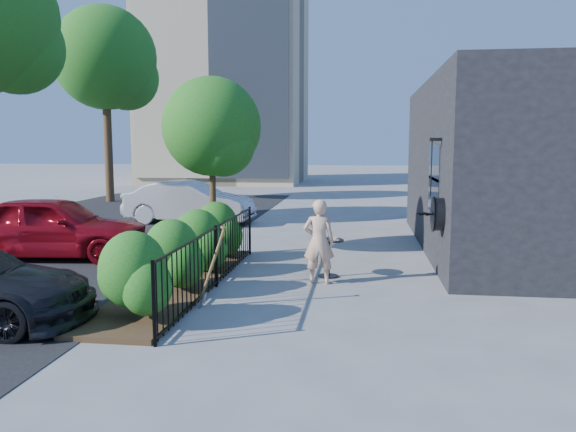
# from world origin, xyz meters

# --- Properties ---
(ground) EXTENTS (120.00, 120.00, 0.00)m
(ground) POSITION_xyz_m (0.00, 0.00, 0.00)
(ground) COLOR gray
(ground) RESTS_ON ground
(shop_building) EXTENTS (6.22, 9.00, 4.00)m
(shop_building) POSITION_xyz_m (5.50, 4.50, 2.00)
(shop_building) COLOR black
(shop_building) RESTS_ON ground
(fence) EXTENTS (0.05, 6.05, 1.10)m
(fence) POSITION_xyz_m (-1.50, 0.00, 0.56)
(fence) COLOR black
(fence) RESTS_ON ground
(planting_bed) EXTENTS (1.30, 6.00, 0.08)m
(planting_bed) POSITION_xyz_m (-2.20, 0.00, 0.04)
(planting_bed) COLOR #382616
(planting_bed) RESTS_ON ground
(shrubs) EXTENTS (1.10, 5.60, 1.24)m
(shrubs) POSITION_xyz_m (-2.10, 0.10, 0.70)
(shrubs) COLOR #155F1A
(shrubs) RESTS_ON ground
(patio_tree) EXTENTS (2.20, 2.20, 3.94)m
(patio_tree) POSITION_xyz_m (-2.24, 2.76, 2.76)
(patio_tree) COLOR #3F2B19
(patio_tree) RESTS_ON ground
(street) EXTENTS (9.00, 30.00, 0.01)m
(street) POSITION_xyz_m (-7.00, 3.00, 0.00)
(street) COLOR black
(street) RESTS_ON ground
(street_tree_far) EXTENTS (4.40, 4.40, 8.28)m
(street_tree_far) POSITION_xyz_m (-9.94, 13.96, 5.92)
(street_tree_far) COLOR #3F2B19
(street_tree_far) RESTS_ON ground
(cafe_table) EXTENTS (0.58, 0.58, 0.77)m
(cafe_table) POSITION_xyz_m (0.42, 1.01, 0.50)
(cafe_table) COLOR black
(cafe_table) RESTS_ON ground
(woman) EXTENTS (0.58, 0.39, 1.54)m
(woman) POSITION_xyz_m (0.28, 0.48, 0.77)
(woman) COLOR tan
(woman) RESTS_ON ground
(shovel) EXTENTS (0.45, 0.17, 1.31)m
(shovel) POSITION_xyz_m (-1.25, -1.25, 0.57)
(shovel) COLOR brown
(shovel) RESTS_ON ground
(car_red) EXTENTS (4.25, 2.06, 1.40)m
(car_red) POSITION_xyz_m (-5.73, 2.02, 0.70)
(car_red) COLOR maroon
(car_red) RESTS_ON ground
(car_silver) EXTENTS (4.21, 1.78, 1.35)m
(car_silver) POSITION_xyz_m (-4.43, 7.82, 0.68)
(car_silver) COLOR #B9B9BE
(car_silver) RESTS_ON ground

